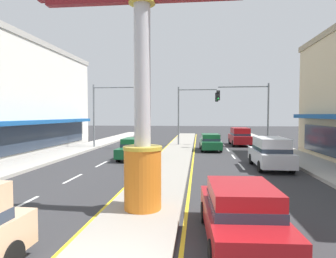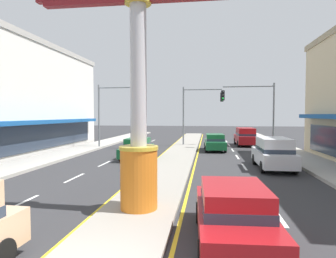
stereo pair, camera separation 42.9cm
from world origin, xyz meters
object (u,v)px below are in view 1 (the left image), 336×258
Objects in this scene: traffic_light_median_far at (193,106)px; suv_far_left_oncoming at (270,152)px; sedan_mid_left_lane at (241,213)px; traffic_light_right_side at (249,104)px; sedan_near_left_lane at (210,142)px; district_sign at (142,77)px; traffic_light_left_side at (111,105)px; suv_far_right_lane at (240,136)px; sedan_near_right_lane at (134,148)px.

traffic_light_median_far reaches higher than suv_far_left_oncoming.
traffic_light_median_far is 1.35× the size of suv_far_left_oncoming.
sedan_mid_left_lane is 11.25m from suv_far_left_oncoming.
sedan_near_left_lane is (-3.58, -1.02, -3.46)m from traffic_light_right_side.
district_sign is 1.37× the size of traffic_light_right_side.
district_sign reaches higher than sedan_near_left_lane.
district_sign is at bearing -93.35° from traffic_light_median_far.
traffic_light_left_side is at bearing 115.52° from sedan_mid_left_lane.
suv_far_left_oncoming is at bearing 72.96° from sedan_mid_left_lane.
suv_far_right_lane reaches higher than sedan_mid_left_lane.
district_sign is 12.56m from sedan_near_right_lane.
traffic_light_left_side reaches higher than sedan_near_right_lane.
traffic_light_median_far is at bearing 114.52° from sedan_near_left_lane.
traffic_light_right_side is at bearing -27.06° from traffic_light_median_far.
suv_far_left_oncoming reaches higher than sedan_mid_left_lane.
traffic_light_left_side is 7.91m from sedan_near_right_lane.
sedan_near_right_lane is (3.59, -6.14, -3.46)m from traffic_light_left_side.
suv_far_left_oncoming is (3.30, -8.56, 0.20)m from sedan_near_left_lane.
traffic_light_median_far is 1.42× the size of sedan_near_left_lane.
sedan_near_right_lane and sedan_near_left_lane have the same top height.
district_sign is 11.30m from suv_far_left_oncoming.
traffic_light_left_side reaches higher than suv_far_left_oncoming.
traffic_light_left_side is 22.18m from sedan_mid_left_lane.
suv_far_left_oncoming reaches higher than sedan_near_left_lane.
traffic_light_median_far is at bearing 152.94° from traffic_light_right_side.
district_sign is at bearing -105.79° from suv_far_right_lane.
sedan_near_left_lane is at bearing -65.48° from traffic_light_median_far.
traffic_light_median_far is at bearing 112.14° from suv_far_left_oncoming.
traffic_light_median_far is 1.41× the size of sedan_mid_left_lane.
traffic_light_left_side is 13.82m from suv_far_right_lane.
district_sign is 1.83× the size of suv_far_right_lane.
sedan_near_left_lane is at bearing 111.07° from suv_far_left_oncoming.
traffic_light_left_side reaches higher than suv_far_right_lane.
district_sign is 1.37× the size of traffic_light_median_far.
district_sign is 21.06m from traffic_light_median_far.
traffic_light_median_far is (-5.28, 2.70, -0.05)m from traffic_light_right_side.
traffic_light_left_side is at bearing -157.20° from traffic_light_median_far.
sedan_near_left_lane is 19.31m from sedan_mid_left_lane.
suv_far_left_oncoming is at bearing 54.57° from district_sign.
suv_far_right_lane is 1.01× the size of suv_far_left_oncoming.
traffic_light_right_side is at bearing 2.46° from traffic_light_left_side.
traffic_light_left_side is at bearing 120.29° from sedan_near_right_lane.
district_sign is at bearing -109.55° from traffic_light_right_side.
traffic_light_left_side is 1.00× the size of traffic_light_median_far.
suv_far_right_lane is (12.74, 4.25, -3.26)m from traffic_light_left_side.
sedan_near_right_lane is 9.59m from suv_far_left_oncoming.
suv_far_right_lane is (-0.28, 3.69, -3.26)m from traffic_light_right_side.
sedan_near_right_lane is 0.99× the size of sedan_near_left_lane.
traffic_light_median_far is 6.02m from suv_far_right_lane.
sedan_near_left_lane is (9.44, -0.46, -3.46)m from traffic_light_left_side.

